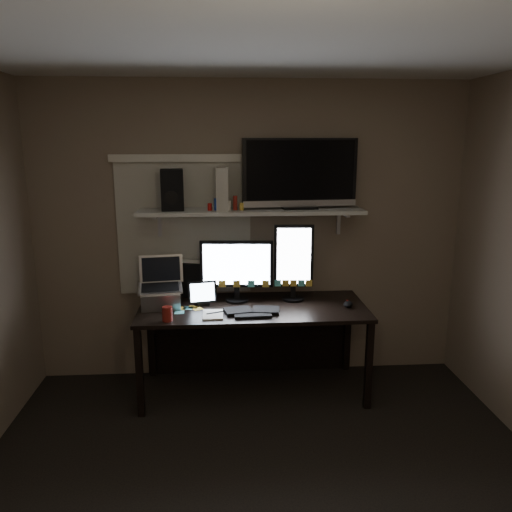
{
  "coord_description": "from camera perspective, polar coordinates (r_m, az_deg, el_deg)",
  "views": [
    {
      "loc": [
        -0.24,
        -2.34,
        2.03
      ],
      "look_at": [
        0.01,
        1.25,
        1.18
      ],
      "focal_mm": 35.0,
      "sensor_mm": 36.0,
      "label": 1
    }
  ],
  "objects": [
    {
      "name": "mouse",
      "position": [
        4.04,
        10.48,
        -5.42
      ],
      "size": [
        0.11,
        0.13,
        0.04
      ],
      "primitive_type": "ellipsoid",
      "rotation": [
        0.0,
        0.0,
        -0.35
      ],
      "color": "black",
      "rests_on": "desk"
    },
    {
      "name": "desk",
      "position": [
        4.16,
        -0.45,
        -7.53
      ],
      "size": [
        1.8,
        0.75,
        0.73
      ],
      "color": "black",
      "rests_on": "floor"
    },
    {
      "name": "notepad",
      "position": [
        3.8,
        -4.94,
        -6.7
      ],
      "size": [
        0.15,
        0.21,
        0.01
      ],
      "primitive_type": "cube",
      "rotation": [
        0.0,
        0.0,
        -0.0
      ],
      "color": "white",
      "rests_on": "desk"
    },
    {
      "name": "monitor_portrait",
      "position": [
        4.07,
        4.32,
        -0.71
      ],
      "size": [
        0.32,
        0.08,
        0.64
      ],
      "primitive_type": "cube",
      "rotation": [
        0.0,
        0.0,
        -0.07
      ],
      "color": "black",
      "rests_on": "desk"
    },
    {
      "name": "laptop",
      "position": [
        3.99,
        -10.92,
        -3.1
      ],
      "size": [
        0.38,
        0.32,
        0.39
      ],
      "primitive_type": "cube",
      "rotation": [
        0.0,
        0.0,
        0.13
      ],
      "color": "#ABABB0",
      "rests_on": "desk"
    },
    {
      "name": "tablet",
      "position": [
        4.01,
        -6.12,
        -4.26
      ],
      "size": [
        0.24,
        0.14,
        0.2
      ],
      "primitive_type": "cube",
      "rotation": [
        0.0,
        0.0,
        0.19
      ],
      "color": "black",
      "rests_on": "desk"
    },
    {
      "name": "ceiling",
      "position": [
        2.4,
        1.95,
        24.58
      ],
      "size": [
        3.6,
        3.6,
        0.0
      ],
      "primitive_type": "plane",
      "rotation": [
        3.14,
        0.0,
        0.0
      ],
      "color": "silver",
      "rests_on": "back_wall"
    },
    {
      "name": "tv",
      "position": [
        4.04,
        5.04,
        9.33
      ],
      "size": [
        0.94,
        0.25,
        0.56
      ],
      "primitive_type": "cube",
      "rotation": [
        0.0,
        0.0,
        0.09
      ],
      "color": "black",
      "rests_on": "wall_shelf"
    },
    {
      "name": "window_blinds",
      "position": [
        4.2,
        -8.19,
        3.1
      ],
      "size": [
        1.1,
        0.02,
        1.1
      ],
      "primitive_type": "cube",
      "color": "beige",
      "rests_on": "back_wall"
    },
    {
      "name": "cup",
      "position": [
        3.72,
        -10.1,
        -6.53
      ],
      "size": [
        0.08,
        0.08,
        0.11
      ],
      "primitive_type": "cylinder",
      "rotation": [
        0.0,
        0.0,
        0.08
      ],
      "color": "maroon",
      "rests_on": "desk"
    },
    {
      "name": "speaker",
      "position": [
        4.02,
        -9.55,
        7.49
      ],
      "size": [
        0.19,
        0.23,
        0.32
      ],
      "primitive_type": "cube",
      "rotation": [
        0.0,
        0.0,
        0.09
      ],
      "color": "black",
      "rests_on": "wall_shelf"
    },
    {
      "name": "back_wall",
      "position": [
        4.22,
        -0.68,
        2.59
      ],
      "size": [
        3.6,
        0.0,
        3.6
      ],
      "primitive_type": "plane",
      "rotation": [
        1.57,
        0.0,
        0.0
      ],
      "color": "#7C6C59",
      "rests_on": "floor"
    },
    {
      "name": "game_console",
      "position": [
        3.98,
        -3.86,
        7.69
      ],
      "size": [
        0.1,
        0.28,
        0.33
      ],
      "primitive_type": "cube",
      "rotation": [
        0.0,
        0.0,
        -0.04
      ],
      "color": "beige",
      "rests_on": "wall_shelf"
    },
    {
      "name": "sticky_notes",
      "position": [
        3.91,
        -8.46,
        -6.29
      ],
      "size": [
        0.36,
        0.29,
        0.0
      ],
      "primitive_type": null,
      "rotation": [
        0.0,
        0.0,
        0.19
      ],
      "color": "gold",
      "rests_on": "desk"
    },
    {
      "name": "bottles",
      "position": [
        3.94,
        -3.49,
        6.16
      ],
      "size": [
        0.21,
        0.09,
        0.13
      ],
      "primitive_type": null,
      "rotation": [
        0.0,
        0.0,
        0.2
      ],
      "color": "#A50F0C",
      "rests_on": "wall_shelf"
    },
    {
      "name": "monitor_landscape",
      "position": [
        4.05,
        -2.23,
        -1.67
      ],
      "size": [
        0.59,
        0.1,
        0.52
      ],
      "primitive_type": "cube",
      "rotation": [
        0.0,
        0.0,
        -0.07
      ],
      "color": "black",
      "rests_on": "desk"
    },
    {
      "name": "keyboard",
      "position": [
        3.85,
        -0.44,
        -6.27
      ],
      "size": [
        0.43,
        0.18,
        0.03
      ],
      "primitive_type": "cube",
      "rotation": [
        0.0,
        0.0,
        0.04
      ],
      "color": "black",
      "rests_on": "desk"
    },
    {
      "name": "wall_shelf",
      "position": [
        4.01,
        -0.54,
        5.15
      ],
      "size": [
        1.8,
        0.35,
        0.03
      ],
      "primitive_type": "cube",
      "color": "#B7B8B3",
      "rests_on": "back_wall"
    },
    {
      "name": "file_sorter",
      "position": [
        4.22,
        -6.8,
        -2.57
      ],
      "size": [
        0.27,
        0.17,
        0.31
      ],
      "primitive_type": "cube",
      "rotation": [
        0.0,
        0.0,
        -0.27
      ],
      "color": "black",
      "rests_on": "desk"
    }
  ]
}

